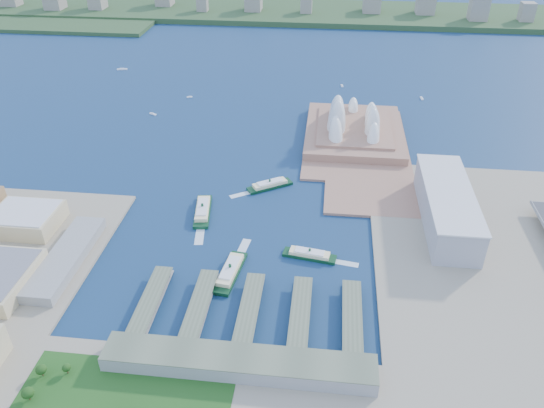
# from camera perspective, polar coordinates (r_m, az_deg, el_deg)

# --- Properties ---
(ground) EXTENTS (3000.00, 3000.00, 0.00)m
(ground) POSITION_cam_1_polar(r_m,az_deg,el_deg) (507.92, -2.71, -5.69)
(ground) COLOR #0D2140
(ground) RESTS_ON ground
(east_land) EXTENTS (240.00, 500.00, 3.00)m
(east_land) POSITION_cam_1_polar(r_m,az_deg,el_deg) (494.71, 25.44, -10.55)
(east_land) COLOR gray
(east_land) RESTS_ON ground
(peninsula) EXTENTS (135.00, 220.00, 3.00)m
(peninsula) POSITION_cam_1_polar(r_m,az_deg,el_deg) (725.05, 8.98, 6.61)
(peninsula) COLOR #9A6C54
(peninsula) RESTS_ON ground
(far_shore) EXTENTS (2200.00, 260.00, 12.00)m
(far_shore) POSITION_cam_1_polar(r_m,az_deg,el_deg) (1408.84, 3.79, 19.88)
(far_shore) COLOR #2D4926
(far_shore) RESTS_ON ground
(opera_house) EXTENTS (134.00, 180.00, 58.00)m
(opera_house) POSITION_cam_1_polar(r_m,az_deg,el_deg) (730.67, 8.96, 9.45)
(opera_house) COLOR white
(opera_house) RESTS_ON peninsula
(toaster_building) EXTENTS (45.00, 155.00, 35.00)m
(toaster_building) POSITION_cam_1_polar(r_m,az_deg,el_deg) (570.89, 18.27, -0.22)
(toaster_building) COLOR #95959A
(toaster_building) RESTS_ON east_land
(ferry_wharves) EXTENTS (184.00, 90.00, 9.30)m
(ferry_wharves) POSITION_cam_1_polar(r_m,az_deg,el_deg) (447.24, -2.42, -11.28)
(ferry_wharves) COLOR #576048
(ferry_wharves) RESTS_ON ground
(terminal_building) EXTENTS (200.00, 28.00, 12.00)m
(terminal_building) POSITION_cam_1_polar(r_m,az_deg,el_deg) (403.35, -3.61, -16.71)
(terminal_building) COLOR gray
(terminal_building) RESTS_ON south_land
(far_skyline) EXTENTS (1900.00, 140.00, 55.00)m
(far_skyline) POSITION_cam_1_polar(r_m,az_deg,el_deg) (1382.31, 3.79, 21.05)
(far_skyline) COLOR gray
(far_skyline) RESTS_ON far_shore
(ferry_a) EXTENTS (24.37, 63.19, 11.64)m
(ferry_a) POSITION_cam_1_polar(r_m,az_deg,el_deg) (570.28, -7.48, -0.48)
(ferry_a) COLOR #0D371B
(ferry_a) RESTS_ON ground
(ferry_b) EXTENTS (52.59, 40.65, 10.17)m
(ferry_b) POSITION_cam_1_polar(r_m,az_deg,el_deg) (611.97, -0.24, 2.23)
(ferry_b) COLOR #0D371B
(ferry_b) RESTS_ON ground
(ferry_c) EXTENTS (22.94, 61.66, 11.38)m
(ferry_c) POSITION_cam_1_polar(r_m,az_deg,el_deg) (485.26, -4.53, -7.04)
(ferry_c) COLOR #0D371B
(ferry_c) RESTS_ON ground
(ferry_d) EXTENTS (52.14, 20.89, 9.59)m
(ferry_d) POSITION_cam_1_polar(r_m,az_deg,el_deg) (505.43, 4.07, -5.28)
(ferry_d) COLOR #0D371B
(ferry_d) RESTS_ON ground
(boat_a) EXTENTS (12.17, 8.19, 2.34)m
(boat_a) POSITION_cam_1_polar(r_m,az_deg,el_deg) (824.21, -12.69, 9.45)
(boat_a) COLOR white
(boat_a) RESTS_ON ground
(boat_b) EXTENTS (9.44, 6.65, 2.42)m
(boat_b) POSITION_cam_1_polar(r_m,az_deg,el_deg) (878.65, -8.86, 11.32)
(boat_b) COLOR white
(boat_b) RESTS_ON ground
(boat_c) EXTENTS (4.72, 12.60, 2.77)m
(boat_c) POSITION_cam_1_polar(r_m,az_deg,el_deg) (895.77, 15.81, 10.91)
(boat_c) COLOR white
(boat_c) RESTS_ON ground
(boat_d) EXTENTS (18.80, 7.90, 3.10)m
(boat_d) POSITION_cam_1_polar(r_m,az_deg,el_deg) (1034.85, -15.83, 13.80)
(boat_d) COLOR white
(boat_d) RESTS_ON ground
(boat_e) EXTENTS (4.87, 10.78, 2.55)m
(boat_e) POSITION_cam_1_polar(r_m,az_deg,el_deg) (924.71, 7.54, 12.52)
(boat_e) COLOR white
(boat_e) RESTS_ON ground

